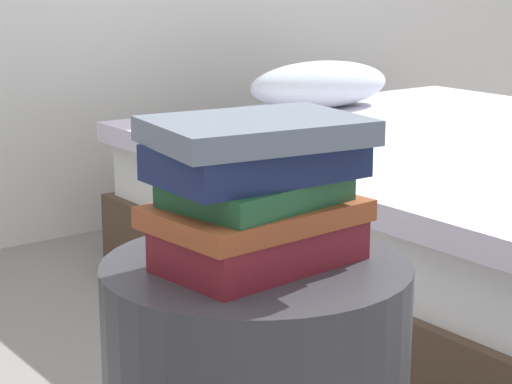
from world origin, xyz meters
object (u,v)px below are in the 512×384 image
(book_maroon, at_px, (259,246))
(book_navy, at_px, (259,161))
(book_rust, at_px, (254,213))
(book_slate, at_px, (260,131))
(book_forest, at_px, (254,191))
(bed, at_px, (494,219))

(book_maroon, bearing_deg, book_navy, 52.09)
(book_rust, distance_m, book_slate, 0.12)
(book_rust, relative_size, book_navy, 1.03)
(book_forest, xyz_separation_m, book_navy, (0.01, -0.00, 0.04))
(book_maroon, xyz_separation_m, book_navy, (0.01, 0.01, 0.12))
(bed, height_order, book_maroon, bed)
(bed, xyz_separation_m, book_forest, (-1.35, -0.65, 0.40))
(book_maroon, xyz_separation_m, book_rust, (0.00, 0.01, 0.04))
(book_maroon, bearing_deg, bed, 20.94)
(book_forest, distance_m, book_slate, 0.09)
(book_forest, bearing_deg, book_maroon, -85.24)
(book_navy, bearing_deg, bed, 27.50)
(book_navy, xyz_separation_m, book_slate, (-0.00, -0.00, 0.04))
(book_forest, height_order, book_slate, book_slate)
(book_rust, xyz_separation_m, book_forest, (-0.00, -0.00, 0.03))
(book_slate, bearing_deg, book_maroon, -123.23)
(book_forest, bearing_deg, book_rust, 42.75)
(book_forest, bearing_deg, bed, 17.21)
(book_navy, distance_m, book_slate, 0.04)
(bed, distance_m, book_navy, 1.56)
(book_navy, bearing_deg, book_maroon, -121.12)
(book_rust, relative_size, book_forest, 1.25)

